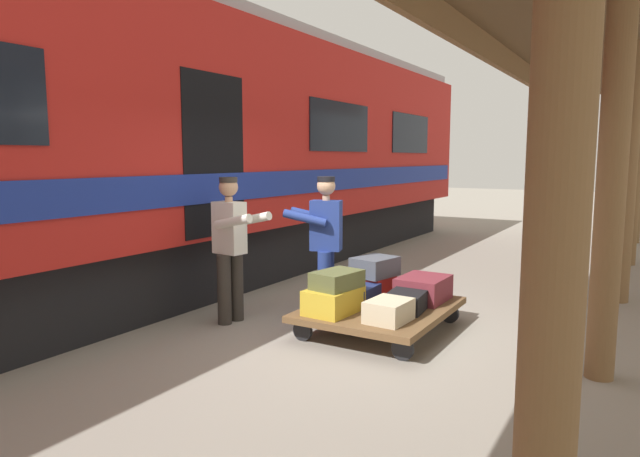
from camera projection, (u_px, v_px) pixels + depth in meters
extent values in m
plane|color=gray|center=(369.00, 336.00, 6.06)|extent=(60.00, 60.00, 0.00)
cylinder|color=brown|center=(639.00, 168.00, 12.51)|extent=(0.24, 0.24, 3.40)
cylinder|color=brown|center=(634.00, 170.00, 9.91)|extent=(0.24, 0.24, 3.40)
cylinder|color=brown|center=(627.00, 175.00, 7.30)|extent=(0.24, 0.24, 3.40)
cylinder|color=brown|center=(611.00, 184.00, 4.70)|extent=(0.24, 0.24, 3.40)
cylinder|color=brown|center=(557.00, 218.00, 2.10)|extent=(0.24, 0.24, 3.40)
cube|color=brown|center=(439.00, 17.00, 5.30)|extent=(0.08, 19.12, 0.30)
cube|color=#B21E19|center=(130.00, 126.00, 7.61)|extent=(3.00, 18.47, 2.90)
cube|color=black|center=(136.00, 263.00, 7.85)|extent=(2.55, 17.54, 0.90)
cube|color=#99999E|center=(125.00, 8.00, 7.42)|extent=(2.76, 18.10, 0.20)
cube|color=navy|center=(216.00, 188.00, 6.94)|extent=(0.03, 18.10, 0.36)
cube|color=black|center=(411.00, 134.00, 12.34)|extent=(0.02, 2.03, 0.84)
cube|color=black|center=(341.00, 127.00, 9.58)|extent=(0.02, 2.03, 0.84)
cube|color=black|center=(212.00, 156.00, 6.92)|extent=(0.12, 1.10, 2.00)
cube|color=brown|center=(380.00, 309.00, 6.20)|extent=(1.42, 1.78, 0.07)
cylinder|color=black|center=(403.00, 349.00, 5.32)|extent=(0.22, 0.05, 0.22)
cylinder|color=black|center=(303.00, 330.00, 5.90)|extent=(0.22, 0.05, 0.22)
cylinder|color=black|center=(450.00, 314.00, 6.54)|extent=(0.22, 0.05, 0.22)
cylinder|color=black|center=(363.00, 301.00, 7.11)|extent=(0.22, 0.05, 0.22)
cube|color=beige|center=(389.00, 311.00, 5.60)|extent=(0.40, 0.49, 0.22)
cube|color=black|center=(407.00, 301.00, 6.02)|extent=(0.42, 0.54, 0.20)
cube|color=#AD231E|center=(373.00, 284.00, 6.76)|extent=(0.40, 0.54, 0.22)
cube|color=navy|center=(355.00, 294.00, 6.35)|extent=(0.47, 0.50, 0.20)
cube|color=maroon|center=(423.00, 288.00, 6.44)|extent=(0.51, 0.63, 0.28)
cube|color=gold|center=(334.00, 300.00, 5.92)|extent=(0.47, 0.65, 0.26)
cube|color=#4C515B|center=(375.00, 267.00, 6.70)|extent=(0.50, 0.58, 0.23)
cube|color=brown|center=(337.00, 280.00, 5.91)|extent=(0.45, 0.58, 0.18)
cylinder|color=navy|center=(328.00, 282.00, 6.85)|extent=(0.16, 0.16, 0.82)
cylinder|color=navy|center=(324.00, 285.00, 6.66)|extent=(0.16, 0.16, 0.82)
cube|color=navy|center=(326.00, 225.00, 6.67)|extent=(0.41, 0.32, 0.60)
cylinder|color=tan|center=(326.00, 198.00, 6.62)|extent=(0.09, 0.09, 0.06)
sphere|color=tan|center=(326.00, 186.00, 6.61)|extent=(0.22, 0.22, 0.22)
cylinder|color=black|center=(326.00, 179.00, 6.60)|extent=(0.21, 0.21, 0.06)
cylinder|color=navy|center=(311.00, 215.00, 6.86)|extent=(0.53, 0.26, 0.21)
cylinder|color=navy|center=(305.00, 218.00, 6.55)|extent=(0.53, 0.26, 0.21)
cylinder|color=#332D28|center=(224.00, 289.00, 6.46)|extent=(0.16, 0.16, 0.82)
cylinder|color=#332D28|center=(237.00, 286.00, 6.62)|extent=(0.16, 0.16, 0.82)
cube|color=silver|center=(229.00, 228.00, 6.45)|extent=(0.38, 0.25, 0.60)
cylinder|color=tan|center=(229.00, 199.00, 6.41)|extent=(0.09, 0.09, 0.06)
sphere|color=tan|center=(228.00, 187.00, 6.39)|extent=(0.22, 0.22, 0.22)
cylinder|color=#332D28|center=(228.00, 180.00, 6.38)|extent=(0.21, 0.21, 0.06)
cylinder|color=silver|center=(233.00, 222.00, 6.18)|extent=(0.54, 0.15, 0.21)
cylinder|color=silver|center=(253.00, 219.00, 6.43)|extent=(0.54, 0.15, 0.21)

